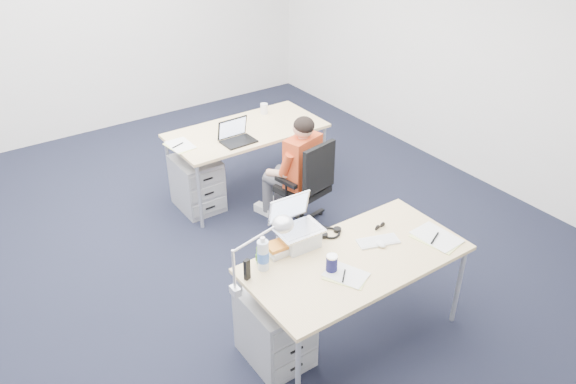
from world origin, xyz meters
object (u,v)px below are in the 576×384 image
Objects in this scene: bear_figurine at (260,254)px; cordless_phone at (247,269)px; sunglasses at (380,226)px; dark_laptop at (238,132)px; desk_near at (356,262)px; desk_far at (247,133)px; can_koozie at (332,263)px; headphones at (331,232)px; drawer_pedestal_far at (197,183)px; water_bottle at (263,253)px; far_cup at (264,109)px; wireless_keyboard at (378,241)px; office_chair at (304,203)px; book_stack at (279,249)px; seated_person at (292,170)px; drawer_pedestal_near at (275,328)px; silver_laptop at (299,225)px; desk_lamp at (253,257)px; computer_mouse at (380,244)px.

bear_figurine is 0.19m from cordless_phone.
sunglasses is 1.89m from dark_laptop.
desk_near is 0.80m from cordless_phone.
can_koozie is (-0.72, -2.30, 0.11)m from desk_far.
headphones is at bearing 52.19° from can_koozie.
drawer_pedestal_far is 2.14× the size of water_bottle.
wireless_keyboard is at bearing -103.61° from far_cup.
book_stack is at bearing -144.21° from office_chair.
far_cup is (1.45, 2.25, -0.07)m from water_bottle.
seated_person reaches higher than headphones.
drawer_pedestal_near is 1.56× the size of silver_laptop.
seated_person reaches higher than book_stack.
can_koozie is 1.19× the size of sunglasses.
dark_laptop reaches higher than sunglasses.
drawer_pedestal_far is at bearing 96.74° from sunglasses.
desk_far is 14.77× the size of sunglasses.
headphones is 0.58× the size of dark_laptop.
bear_figurine is at bearing -123.22° from far_cup.
desk_lamp is (0.00, -0.09, 0.16)m from cordless_phone.
can_koozie is 0.50× the size of water_bottle.
water_bottle is 0.54× the size of desk_lamp.
desk_lamp reaches higher than silver_laptop.
dark_laptop reaches higher than far_cup.
drawer_pedestal_near and drawer_pedestal_far have the same top height.
bear_figurine is at bearing -118.60° from desk_far.
desk_far is at bearing 78.43° from seated_person.
water_bottle is 2.38× the size of sunglasses.
cordless_phone is at bearing -149.88° from seated_person.
cordless_phone is at bearing -149.45° from office_chair.
water_bottle reaches higher than far_cup.
silver_laptop is at bearing 145.20° from computer_mouse.
seated_person is 1.32m from headphones.
desk_near is 8.55× the size of headphones.
silver_laptop is 0.38m from can_koozie.
drawer_pedestal_near is at bearing -146.32° from silver_laptop.
headphones is at bearing 4.90° from water_bottle.
desk_lamp is (-1.14, -0.03, 0.23)m from sunglasses.
desk_near is 1.39× the size of seated_person.
cordless_phone is (-0.75, 0.24, 0.13)m from desk_near.
drawer_pedestal_near is 1.79× the size of wireless_keyboard.
drawer_pedestal_near is (-1.16, -1.23, 0.01)m from office_chair.
book_stack is at bearing 161.01° from sunglasses.
seated_person is 7.65× the size of bear_figurine.
dark_laptop is at bearing 68.41° from book_stack.
silver_laptop reaches higher than bear_figurine.
drawer_pedestal_near is 2.84m from far_cup.
sunglasses is at bearing -92.52° from desk_far.
silver_laptop is at bearing -107.75° from dark_laptop.
headphones is (0.03, 0.32, 0.06)m from desk_near.
cordless_phone reaches higher than can_koozie.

